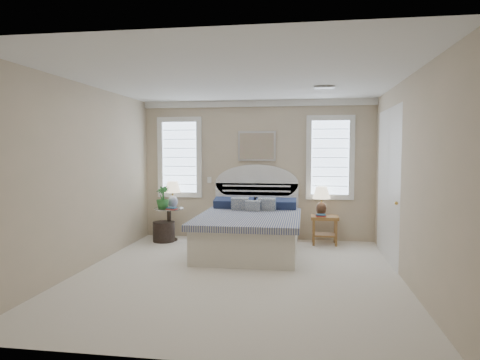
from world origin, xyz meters
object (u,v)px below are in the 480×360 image
object	(u,v)px
side_table_left	(169,221)
bed	(250,229)
lamp_left	(173,192)
floor_pot	(164,232)
lamp_right	(321,198)
nightstand_right	(325,224)

from	to	relation	value
side_table_left	bed	bearing A→B (deg)	-19.74
bed	lamp_left	bearing A→B (deg)	157.18
bed	lamp_left	world-z (taller)	bed
floor_pot	lamp_right	size ratio (longest dim) A/B	0.78
side_table_left	nightstand_right	size ratio (longest dim) A/B	1.19
floor_pot	lamp_left	distance (m)	0.79
nightstand_right	floor_pot	xyz separation A→B (m)	(-3.02, -0.20, -0.20)
side_table_left	lamp_left	size ratio (longest dim) A/B	1.23
bed	lamp_right	world-z (taller)	bed
floor_pot	lamp_right	xyz separation A→B (m)	(2.96, 0.31, 0.67)
side_table_left	floor_pot	size ratio (longest dim) A/B	1.51
bed	nightstand_right	bearing A→B (deg)	28.03
bed	floor_pot	distance (m)	1.80
lamp_right	lamp_left	bearing A→B (deg)	-177.44
floor_pot	lamp_right	distance (m)	3.05
bed	side_table_left	world-z (taller)	bed
nightstand_right	floor_pot	distance (m)	3.03
bed	side_table_left	xyz separation A→B (m)	(-1.65, 0.59, 0.00)
side_table_left	nightstand_right	world-z (taller)	side_table_left
nightstand_right	bed	bearing A→B (deg)	-151.97
side_table_left	floor_pot	distance (m)	0.23
side_table_left	lamp_left	distance (m)	0.57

